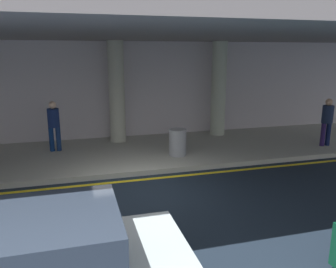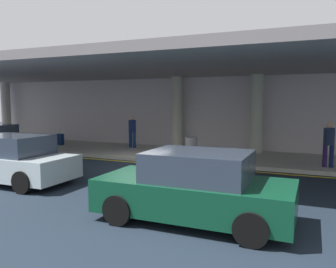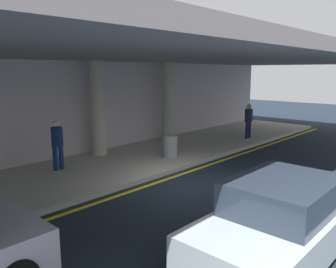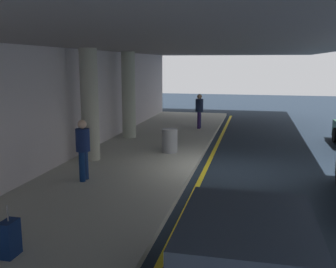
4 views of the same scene
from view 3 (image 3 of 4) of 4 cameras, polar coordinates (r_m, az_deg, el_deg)
name	(u,v)px [view 3 (image 3 of 4)]	position (r m, az deg, el deg)	size (l,w,h in m)	color
ground_plane	(188,183)	(10.69, 3.30, -8.13)	(60.00, 60.00, 0.00)	#192330
sidewalk	(123,163)	(12.77, -7.56, -4.76)	(26.00, 4.20, 0.15)	#AAAB9E
lane_stripe_yellow	(171,178)	(11.13, 0.44, -7.34)	(26.00, 0.14, 0.01)	yellow
support_column_left_mid	(98,109)	(13.52, -11.62, 4.17)	(0.58, 0.58, 3.65)	#A9A997
support_column_center	(168,102)	(16.18, -0.04, 5.38)	(0.58, 0.58, 3.65)	#A8B09C
ceiling_overhang	(130,55)	(11.96, -6.44, 13.01)	(28.00, 13.20, 0.30)	gray
terminal_back_wall	(86,109)	(14.21, -13.59, 4.08)	(26.00, 0.30, 3.80)	#BCB4B9
car_silver	(280,221)	(6.73, 18.23, -13.65)	(4.10, 1.92, 1.50)	#ADBCC1
traveler_with_luggage	(249,119)	(17.17, 13.30, 2.50)	(0.38, 0.38, 1.68)	#241546
person_waiting_for_ride	(57,142)	(11.85, -17.99, -1.21)	(0.38, 0.38, 1.68)	navy
trash_bin_steel	(170,146)	(13.09, 0.36, -2.03)	(0.56, 0.56, 0.85)	gray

